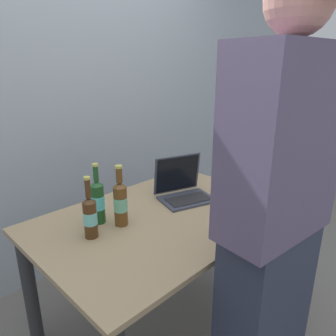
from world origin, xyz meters
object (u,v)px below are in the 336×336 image
object	(u,v)px
beer_bottle_dark	(98,201)
coffee_mug	(230,186)
person_figure	(273,223)
laptop	(183,188)
beer_bottle_amber	(90,216)
beer_bottle_brown	(120,202)

from	to	relation	value
beer_bottle_dark	coffee_mug	bearing A→B (deg)	-17.57
person_figure	beer_bottle_dark	bearing A→B (deg)	108.87
beer_bottle_dark	person_figure	world-z (taller)	person_figure
laptop	coffee_mug	xyz separation A→B (m)	(0.26, -0.16, -0.01)
beer_bottle_dark	beer_bottle_amber	bearing A→B (deg)	-137.38
laptop	person_figure	size ratio (longest dim) A/B	0.20
person_figure	coffee_mug	xyz separation A→B (m)	(0.52, 0.53, -0.15)
person_figure	laptop	bearing A→B (deg)	69.44
beer_bottle_brown	beer_bottle_dark	world-z (taller)	beer_bottle_dark
beer_bottle_brown	coffee_mug	size ratio (longest dim) A/B	2.84
laptop	beer_bottle_brown	world-z (taller)	beer_bottle_brown
laptop	beer_bottle_brown	distance (m)	0.46
laptop	beer_bottle_brown	bearing A→B (deg)	-178.82
laptop	coffee_mug	bearing A→B (deg)	-31.52
laptop	beer_bottle_brown	size ratio (longest dim) A/B	1.18
beer_bottle_brown	person_figure	size ratio (longest dim) A/B	0.17
laptop	beer_bottle_dark	world-z (taller)	beer_bottle_dark
laptop	person_figure	bearing A→B (deg)	-110.56
beer_bottle_amber	coffee_mug	xyz separation A→B (m)	(0.89, -0.15, -0.06)
beer_bottle_brown	person_figure	bearing A→B (deg)	-73.47
beer_bottle_dark	coffee_mug	size ratio (longest dim) A/B	2.85
coffee_mug	beer_bottle_brown	bearing A→B (deg)	168.28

